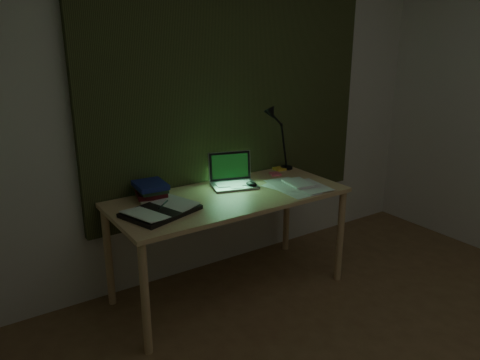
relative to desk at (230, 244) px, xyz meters
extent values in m
cube|color=silver|center=(0.28, 0.41, 0.91)|extent=(3.50, 0.00, 2.50)
cube|color=#2D3118|center=(0.28, 0.37, 1.11)|extent=(2.20, 0.06, 2.00)
ellipsoid|color=black|center=(0.21, 0.06, 0.36)|extent=(0.06, 0.09, 0.03)
cube|color=yellow|center=(0.62, 0.27, 0.35)|extent=(0.08, 0.08, 0.02)
cube|color=#F76074|center=(0.51, 0.18, 0.35)|extent=(0.09, 0.09, 0.02)
camera|label=1|loc=(-1.50, -2.36, 1.33)|focal=35.00mm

